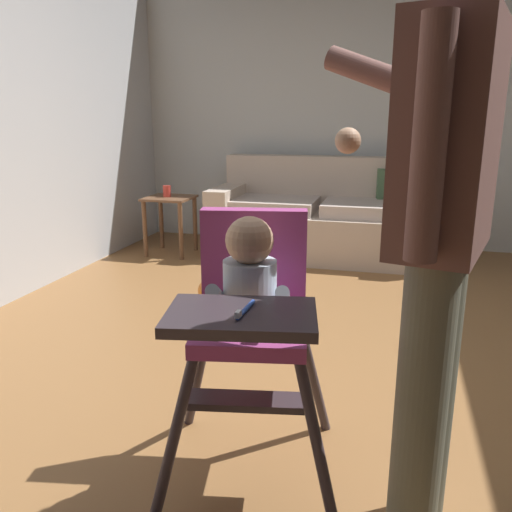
# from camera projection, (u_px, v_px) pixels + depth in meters

# --- Properties ---
(ground) EXTENTS (6.06, 7.12, 0.10)m
(ground) POSITION_uv_depth(u_px,v_px,m) (334.00, 383.00, 2.55)
(ground) COLOR olive
(wall_far) EXTENTS (5.26, 0.06, 2.77)m
(wall_far) POSITION_uv_depth(u_px,v_px,m) (375.00, 97.00, 4.79)
(wall_far) COLOR silver
(wall_far) RESTS_ON ground
(couch) EXTENTS (1.89, 0.86, 0.86)m
(couch) POSITION_uv_depth(u_px,v_px,m) (322.00, 218.00, 4.67)
(couch) COLOR beige
(couch) RESTS_ON ground
(high_chair) EXTENTS (0.70, 0.80, 0.92)m
(high_chair) POSITION_uv_depth(u_px,v_px,m) (251.00, 301.00, 1.69)
(high_chair) COLOR #372E34
(high_chair) RESTS_ON ground
(adult_standing) EXTENTS (0.50, 0.58, 1.63)m
(adult_standing) POSITION_uv_depth(u_px,v_px,m) (438.00, 233.00, 1.35)
(adult_standing) COLOR #676855
(adult_standing) RESTS_ON ground
(toy_ball) EXTENTS (0.16, 0.16, 0.16)m
(toy_ball) POSITION_uv_depth(u_px,v_px,m) (210.00, 291.00, 3.50)
(toy_ball) COLOR orange
(toy_ball) RESTS_ON ground
(side_table) EXTENTS (0.40, 0.40, 0.52)m
(side_table) POSITION_uv_depth(u_px,v_px,m) (170.00, 212.00, 4.68)
(side_table) COLOR brown
(side_table) RESTS_ON ground
(sippy_cup) EXTENTS (0.07, 0.07, 0.10)m
(sippy_cup) POSITION_uv_depth(u_px,v_px,m) (167.00, 191.00, 4.64)
(sippy_cup) COLOR #D13D33
(sippy_cup) RESTS_ON side_table
(wall_clock) EXTENTS (0.30, 0.04, 0.30)m
(wall_clock) POSITION_uv_depth(u_px,v_px,m) (482.00, 21.00, 4.38)
(wall_clock) COLOR white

